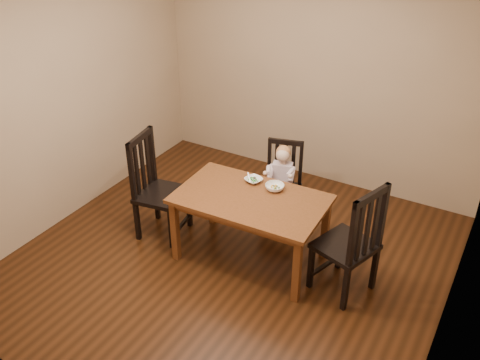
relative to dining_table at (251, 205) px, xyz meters
The scene contains 9 objects.
room 0.75m from the dining_table, 137.18° to the right, with size 4.01×4.01×2.71m.
dining_table is the anchor object (origin of this frame).
chair_child 0.80m from the dining_table, 92.64° to the left, with size 0.48×0.47×0.92m.
chair_left 1.07m from the dining_table, behind, with size 0.53×0.55×1.12m.
chair_right 1.01m from the dining_table, ahead, with size 0.59×0.61×1.13m.
toddler 0.73m from the dining_table, 91.83° to the left, with size 0.28×0.35×0.47m, color silver, non-canonical shape.
bowl_peas 0.31m from the dining_table, 113.64° to the left, with size 0.17×0.17×0.04m, color white.
bowl_veg 0.29m from the dining_table, 61.20° to the left, with size 0.19×0.19×0.06m, color white.
fork 0.32m from the dining_table, 122.33° to the left, with size 0.08×0.09×0.04m.
Camera 1 is at (2.18, -3.62, 3.40)m, focal length 40.00 mm.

